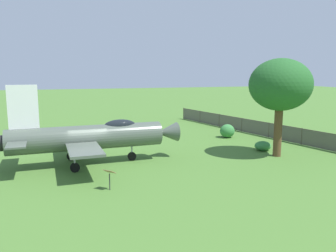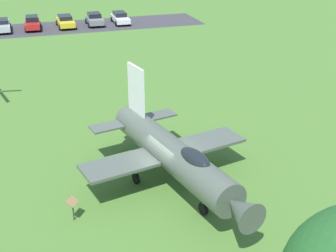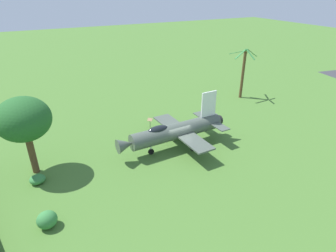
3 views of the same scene
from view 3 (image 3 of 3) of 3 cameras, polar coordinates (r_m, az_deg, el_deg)
ground_plane at (r=30.04m, az=1.80°, el=-4.16°), size 200.00×200.00×0.00m
display_jet at (r=28.94m, az=1.26°, el=-1.08°), size 9.13×12.13×5.44m
shade_tree at (r=26.50m, az=-27.05°, el=1.12°), size 4.45×4.53×7.20m
palm_tree at (r=43.47m, az=14.84°, el=10.33°), size 3.88×4.14×7.27m
shrub_near_fence at (r=22.48m, az=-23.16°, el=-16.94°), size 1.30×1.40×1.28m
shrub_by_tree at (r=27.15m, az=-24.77°, el=-9.70°), size 1.23×1.31×0.76m
info_plaque at (r=33.69m, az=-3.64°, el=1.04°), size 0.70×0.70×1.14m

